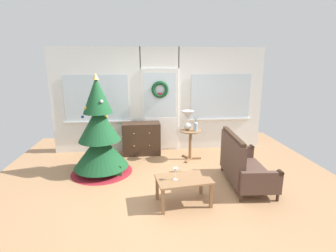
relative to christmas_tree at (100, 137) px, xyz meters
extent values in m
plane|color=#AD7F56|center=(1.29, -0.79, -0.74)|extent=(6.76, 6.76, 0.00)
cube|color=white|center=(-0.23, 1.30, 0.54)|extent=(2.15, 0.08, 2.55)
cube|color=white|center=(2.82, 1.30, 0.54)|extent=(2.15, 0.08, 2.55)
cube|color=white|center=(1.29, 1.30, 1.56)|extent=(0.94, 0.08, 0.50)
cube|color=silver|center=(1.29, 1.26, 0.29)|extent=(0.90, 0.05, 2.05)
cube|color=white|center=(1.29, 1.24, -0.29)|extent=(0.78, 0.02, 0.80)
cube|color=silver|center=(1.29, 1.24, 0.66)|extent=(0.78, 0.01, 1.10)
cube|color=silver|center=(-0.23, 1.24, 0.61)|extent=(1.50, 0.01, 1.10)
cube|color=silver|center=(2.82, 1.24, 0.61)|extent=(1.50, 0.01, 1.10)
cube|color=silver|center=(-0.23, 1.23, 0.04)|extent=(1.59, 0.06, 0.03)
cube|color=silver|center=(2.82, 1.23, 0.04)|extent=(1.59, 0.06, 0.03)
torus|color=#164424|center=(1.29, 1.20, 0.81)|extent=(0.41, 0.09, 0.41)
cube|color=red|center=(1.29, 1.18, 0.68)|extent=(0.10, 0.02, 0.10)
cylinder|color=#4C331E|center=(0.00, 0.00, -0.63)|extent=(0.10, 0.10, 0.21)
cone|color=maroon|center=(0.00, 0.00, -0.69)|extent=(1.23, 1.23, 0.10)
cone|color=#194C28|center=(0.00, 0.00, -0.27)|extent=(1.09, 1.09, 0.69)
cone|color=#194C28|center=(0.00, 0.00, 0.29)|extent=(0.83, 0.83, 0.69)
cone|color=#194C28|center=(0.00, 0.00, 0.84)|extent=(0.57, 0.57, 0.69)
cone|color=#E0BC4C|center=(0.00, 0.00, 1.19)|extent=(0.12, 0.12, 0.12)
sphere|color=red|center=(0.16, 0.30, 0.19)|extent=(0.07, 0.07, 0.07)
sphere|color=gold|center=(-0.20, -0.10, 0.61)|extent=(0.07, 0.07, 0.07)
sphere|color=silver|center=(-0.41, 0.08, -0.13)|extent=(0.06, 0.06, 0.06)
sphere|color=#264CB2|center=(-0.29, -0.04, 0.43)|extent=(0.06, 0.06, 0.06)
sphere|color=red|center=(-0.12, 0.32, 0.03)|extent=(0.07, 0.07, 0.07)
sphere|color=gold|center=(0.12, 0.25, 0.37)|extent=(0.06, 0.06, 0.06)
sphere|color=silver|center=(0.11, -0.17, 0.75)|extent=(0.06, 0.06, 0.06)
sphere|color=#264CB2|center=(-0.11, 0.26, 0.42)|extent=(0.07, 0.07, 0.07)
cube|color=#3D281C|center=(0.82, 1.00, -0.35)|extent=(0.91, 0.44, 0.78)
sphere|color=tan|center=(0.64, 0.77, -0.16)|extent=(0.03, 0.03, 0.03)
sphere|color=tan|center=(1.00, 0.78, -0.16)|extent=(0.03, 0.03, 0.03)
sphere|color=tan|center=(0.64, 0.77, -0.46)|extent=(0.03, 0.03, 0.03)
sphere|color=tan|center=(1.00, 0.78, -0.46)|extent=(0.03, 0.03, 0.03)
cylinder|color=#3D281C|center=(3.01, -1.44, -0.67)|extent=(0.05, 0.05, 0.14)
cylinder|color=#3D281C|center=(3.08, -0.21, -0.67)|extent=(0.05, 0.05, 0.14)
cylinder|color=#3D281C|center=(2.41, -1.40, -0.67)|extent=(0.05, 0.05, 0.14)
cylinder|color=#3D281C|center=(2.48, -0.17, -0.67)|extent=(0.05, 0.05, 0.14)
cube|color=brown|center=(2.74, -0.80, -0.53)|extent=(0.79, 1.21, 0.14)
cube|color=brown|center=(2.44, -0.79, -0.15)|extent=(0.19, 1.18, 0.62)
cube|color=#3D281C|center=(2.44, -0.79, 0.19)|extent=(0.15, 1.15, 0.06)
cube|color=brown|center=(2.71, -1.44, -0.41)|extent=(0.67, 0.13, 0.38)
cylinder|color=#3D281C|center=(3.00, -1.45, -0.24)|extent=(0.10, 0.10, 0.09)
cube|color=brown|center=(2.78, -0.17, -0.41)|extent=(0.67, 0.13, 0.38)
cylinder|color=#3D281C|center=(3.07, -0.19, -0.24)|extent=(0.10, 0.10, 0.09)
cylinder|color=#8E6642|center=(1.93, 0.51, -0.05)|extent=(0.48, 0.48, 0.02)
cylinder|color=#8E6642|center=(1.93, 0.51, -0.40)|extent=(0.07, 0.07, 0.67)
cube|color=#8E6642|center=(2.09, 0.51, -0.72)|extent=(0.20, 0.05, 0.04)
cube|color=#8E6642|center=(1.85, 0.65, -0.72)|extent=(0.14, 0.20, 0.04)
cube|color=#8E6642|center=(1.85, 0.38, -0.72)|extent=(0.14, 0.20, 0.04)
sphere|color=silver|center=(1.87, 0.55, 0.04)|extent=(0.16, 0.16, 0.16)
cylinder|color=silver|center=(1.87, 0.55, 0.17)|extent=(0.02, 0.02, 0.06)
cone|color=silver|center=(1.87, 0.55, 0.30)|extent=(0.28, 0.28, 0.20)
cylinder|color=#99ADBC|center=(2.03, 0.45, 0.04)|extent=(0.09, 0.09, 0.16)
sphere|color=#99ADBC|center=(2.03, 0.45, 0.12)|extent=(0.10, 0.10, 0.10)
cylinder|color=#4C7042|center=(2.01, 0.45, 0.22)|extent=(0.07, 0.01, 0.17)
cylinder|color=#4C7042|center=(2.03, 0.45, 0.22)|extent=(0.01, 0.01, 0.18)
cylinder|color=#4C7042|center=(2.05, 0.45, 0.22)|extent=(0.07, 0.01, 0.17)
cube|color=#8E6642|center=(1.48, -1.35, -0.32)|extent=(0.90, 0.63, 0.03)
cube|color=#8E6642|center=(1.13, -1.62, -0.54)|extent=(0.05, 0.05, 0.40)
cube|color=#8E6642|center=(1.88, -1.52, -0.54)|extent=(0.05, 0.05, 0.40)
cube|color=#8E6642|center=(1.07, -1.19, -0.54)|extent=(0.05, 0.05, 0.40)
cube|color=#8E6642|center=(1.82, -1.08, -0.54)|extent=(0.05, 0.05, 0.40)
cylinder|color=silver|center=(1.34, -1.39, -0.30)|extent=(0.06, 0.06, 0.01)
cylinder|color=silver|center=(1.34, -1.39, -0.25)|extent=(0.01, 0.01, 0.10)
cone|color=silver|center=(1.34, -1.39, -0.16)|extent=(0.08, 0.08, 0.09)
cube|color=#266633|center=(0.31, -0.18, -0.62)|extent=(0.23, 0.21, 0.23)
camera|label=1|loc=(0.87, -4.97, 1.45)|focal=27.28mm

